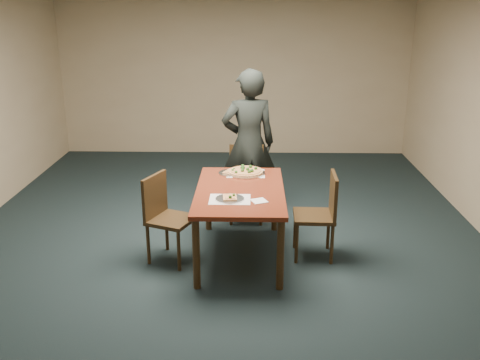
{
  "coord_description": "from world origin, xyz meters",
  "views": [
    {
      "loc": [
        0.32,
        -5.27,
        2.58
      ],
      "look_at": [
        0.2,
        -0.11,
        0.85
      ],
      "focal_mm": 40.0,
      "sensor_mm": 36.0,
      "label": 1
    }
  ],
  "objects_px": {
    "dining_table": "(240,198)",
    "diner": "(249,144)",
    "pizza_pan": "(246,171)",
    "slice_plate_near": "(230,198)",
    "slice_plate_far": "(231,172)",
    "chair_right": "(322,211)",
    "chair_left": "(165,213)",
    "chair_far": "(246,178)"
  },
  "relations": [
    {
      "from": "chair_left",
      "to": "diner",
      "type": "xyz_separation_m",
      "value": [
        0.85,
        1.29,
        0.4
      ]
    },
    {
      "from": "dining_table",
      "to": "slice_plate_near",
      "type": "height_order",
      "value": "slice_plate_near"
    },
    {
      "from": "slice_plate_far",
      "to": "slice_plate_near",
      "type": "bearing_deg",
      "value": -88.54
    },
    {
      "from": "dining_table",
      "to": "chair_left",
      "type": "relative_size",
      "value": 1.65
    },
    {
      "from": "dining_table",
      "to": "chair_left",
      "type": "height_order",
      "value": "chair_left"
    },
    {
      "from": "dining_table",
      "to": "chair_far",
      "type": "distance_m",
      "value": 1.09
    },
    {
      "from": "chair_far",
      "to": "chair_left",
      "type": "distance_m",
      "value": 1.42
    },
    {
      "from": "chair_left",
      "to": "diner",
      "type": "height_order",
      "value": "diner"
    },
    {
      "from": "dining_table",
      "to": "diner",
      "type": "bearing_deg",
      "value": 86.33
    },
    {
      "from": "pizza_pan",
      "to": "slice_plate_far",
      "type": "relative_size",
      "value": 1.53
    },
    {
      "from": "chair_right",
      "to": "pizza_pan",
      "type": "relative_size",
      "value": 2.13
    },
    {
      "from": "dining_table",
      "to": "slice_plate_far",
      "type": "distance_m",
      "value": 0.55
    },
    {
      "from": "chair_far",
      "to": "pizza_pan",
      "type": "height_order",
      "value": "chair_far"
    },
    {
      "from": "dining_table",
      "to": "slice_plate_near",
      "type": "xyz_separation_m",
      "value": [
        -0.09,
        -0.3,
        0.11
      ]
    },
    {
      "from": "diner",
      "to": "slice_plate_near",
      "type": "xyz_separation_m",
      "value": [
        -0.17,
        -1.51,
        -0.15
      ]
    },
    {
      "from": "chair_left",
      "to": "diner",
      "type": "relative_size",
      "value": 0.5
    },
    {
      "from": "slice_plate_near",
      "to": "slice_plate_far",
      "type": "relative_size",
      "value": 1.0
    },
    {
      "from": "slice_plate_near",
      "to": "slice_plate_far",
      "type": "xyz_separation_m",
      "value": [
        -0.02,
        0.83,
        -0.0
      ]
    },
    {
      "from": "pizza_pan",
      "to": "slice_plate_near",
      "type": "distance_m",
      "value": 0.84
    },
    {
      "from": "slice_plate_far",
      "to": "chair_far",
      "type": "bearing_deg",
      "value": 73.28
    },
    {
      "from": "chair_right",
      "to": "slice_plate_far",
      "type": "distance_m",
      "value": 1.12
    },
    {
      "from": "dining_table",
      "to": "pizza_pan",
      "type": "bearing_deg",
      "value": 84.28
    },
    {
      "from": "dining_table",
      "to": "pizza_pan",
      "type": "xyz_separation_m",
      "value": [
        0.05,
        0.53,
        0.12
      ]
    },
    {
      "from": "dining_table",
      "to": "slice_plate_near",
      "type": "bearing_deg",
      "value": -106.92
    },
    {
      "from": "dining_table",
      "to": "diner",
      "type": "distance_m",
      "value": 1.24
    },
    {
      "from": "pizza_pan",
      "to": "slice_plate_near",
      "type": "xyz_separation_m",
      "value": [
        -0.14,
        -0.83,
        -0.01
      ]
    },
    {
      "from": "chair_right",
      "to": "slice_plate_far",
      "type": "height_order",
      "value": "chair_right"
    },
    {
      "from": "chair_left",
      "to": "pizza_pan",
      "type": "bearing_deg",
      "value": -30.61
    },
    {
      "from": "diner",
      "to": "pizza_pan",
      "type": "relative_size",
      "value": 4.29
    },
    {
      "from": "chair_right",
      "to": "pizza_pan",
      "type": "distance_m",
      "value": 0.98
    },
    {
      "from": "chair_right",
      "to": "diner",
      "type": "bearing_deg",
      "value": -145.36
    },
    {
      "from": "chair_right",
      "to": "dining_table",
      "type": "bearing_deg",
      "value": -87.12
    },
    {
      "from": "chair_left",
      "to": "slice_plate_near",
      "type": "bearing_deg",
      "value": -84.88
    },
    {
      "from": "diner",
      "to": "slice_plate_far",
      "type": "distance_m",
      "value": 0.72
    },
    {
      "from": "chair_right",
      "to": "pizza_pan",
      "type": "height_order",
      "value": "chair_right"
    },
    {
      "from": "chair_far",
      "to": "slice_plate_far",
      "type": "distance_m",
      "value": 0.62
    },
    {
      "from": "chair_right",
      "to": "chair_far",
      "type": "bearing_deg",
      "value": -141.32
    },
    {
      "from": "dining_table",
      "to": "slice_plate_near",
      "type": "relative_size",
      "value": 5.36
    },
    {
      "from": "pizza_pan",
      "to": "slice_plate_far",
      "type": "height_order",
      "value": "pizza_pan"
    },
    {
      "from": "chair_far",
      "to": "chair_right",
      "type": "relative_size",
      "value": 1.0
    },
    {
      "from": "chair_far",
      "to": "chair_left",
      "type": "relative_size",
      "value": 1.0
    },
    {
      "from": "chair_left",
      "to": "pizza_pan",
      "type": "relative_size",
      "value": 2.13
    }
  ]
}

